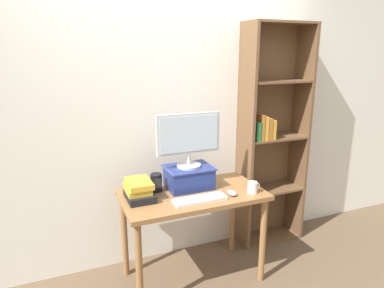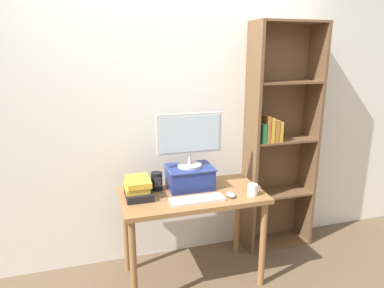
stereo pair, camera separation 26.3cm
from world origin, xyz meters
TOP-DOWN VIEW (x-y plane):
  - ground_plane at (0.00, 0.00)m, footprint 12.00×12.00m
  - back_wall at (0.00, 0.47)m, footprint 7.00×0.08m
  - desk at (0.00, 0.00)m, footprint 1.11×0.60m
  - bookshelf_unit at (0.93, 0.32)m, footprint 0.64×0.28m
  - riser_box at (0.01, 0.12)m, footprint 0.38×0.29m
  - computer_monitor at (0.01, 0.11)m, footprint 0.52×0.19m
  - keyboard at (-0.01, -0.16)m, footprint 0.41×0.13m
  - computer_mouse at (0.26, -0.16)m, footprint 0.06×0.10m
  - book_stack at (-0.42, 0.05)m, footprint 0.20×0.28m
  - coffee_mug at (0.44, -0.18)m, footprint 0.11×0.08m
  - desk_speaker at (-0.25, 0.14)m, footprint 0.09×0.09m

SIDE VIEW (x-z plane):
  - ground_plane at x=0.00m, z-range 0.00..0.00m
  - desk at x=0.00m, z-range 0.27..1.04m
  - keyboard at x=-0.01m, z-range 0.76..0.79m
  - computer_mouse at x=0.26m, z-range 0.76..0.80m
  - coffee_mug at x=0.44m, z-range 0.76..0.85m
  - book_stack at x=-0.42m, z-range 0.76..0.90m
  - desk_speaker at x=-0.25m, z-range 0.76..0.91m
  - riser_box at x=0.01m, z-range 0.77..0.95m
  - bookshelf_unit at x=0.93m, z-range 0.01..2.10m
  - computer_monitor at x=0.01m, z-range 0.97..1.40m
  - back_wall at x=0.00m, z-range 0.00..2.60m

